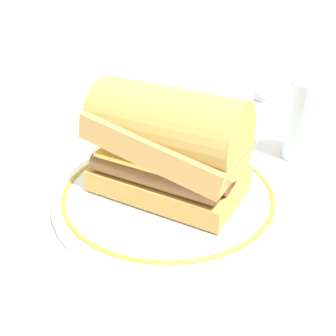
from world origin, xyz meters
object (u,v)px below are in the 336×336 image
at_px(sausage_sandwich, 168,143).
at_px(drinking_glass, 306,126).
at_px(salt_shaker, 261,110).
at_px(plate, 168,194).

bearing_deg(sausage_sandwich, drinking_glass, 58.99).
xyz_separation_m(drinking_glass, salt_shaker, (-0.06, 0.08, -0.01)).
relative_size(plate, salt_shaker, 3.67).
distance_m(sausage_sandwich, salt_shaker, 0.26).
xyz_separation_m(plate, sausage_sandwich, (-0.00, -0.00, 0.07)).
relative_size(plate, drinking_glass, 2.48).
height_order(plate, salt_shaker, salt_shaker).
bearing_deg(salt_shaker, sausage_sandwich, -113.28).
xyz_separation_m(plate, salt_shaker, (0.10, 0.23, 0.03)).
height_order(plate, sausage_sandwich, sausage_sandwich).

